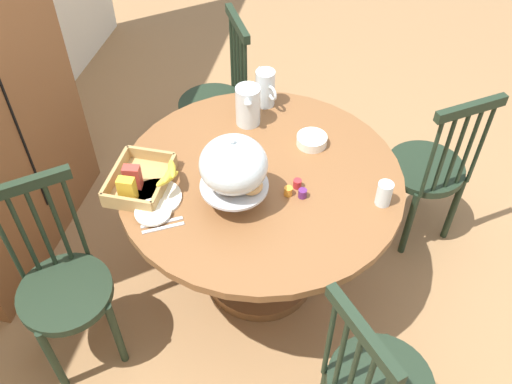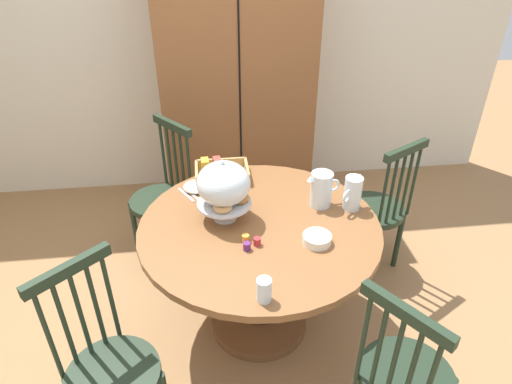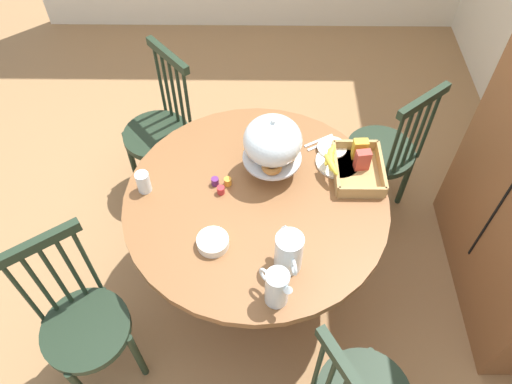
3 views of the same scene
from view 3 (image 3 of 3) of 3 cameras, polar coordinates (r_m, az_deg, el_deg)
name	(u,v)px [view 3 (image 3 of 3)]	position (r m, az deg, el deg)	size (l,w,h in m)	color
ground_plane	(244,256)	(3.02, -1.42, -7.31)	(10.00, 10.00, 0.00)	#997047
dining_table	(256,223)	(2.49, 0.00, -3.62)	(1.24, 1.24, 0.74)	brown
windsor_chair_near_window	(84,325)	(2.45, -19.09, -14.18)	(0.46, 0.46, 0.97)	#1E2D1E
windsor_chair_facing_door	(383,154)	(2.99, 14.36, 4.27)	(0.47, 0.47, 0.97)	#1E2D1E
windsor_chair_far_side	(160,133)	(3.07, -10.90, 6.65)	(0.47, 0.47, 0.97)	#1E2D1E
pastry_stand_with_dome	(273,143)	(2.29, 1.90, 5.65)	(0.28, 0.28, 0.34)	silver
orange_juice_pitcher	(277,288)	(1.98, 2.38, -10.97)	(0.15, 0.14, 0.19)	silver
milk_pitcher	(289,253)	(2.06, 3.75, -7.03)	(0.20, 0.12, 0.20)	silver
cereal_basket	(355,165)	(2.45, 11.26, 3.04)	(0.32, 0.30, 0.12)	tan
china_plate_large	(338,162)	(2.50, 9.33, 3.41)	(0.22, 0.22, 0.01)	white
china_plate_small	(332,148)	(2.55, 8.69, 5.05)	(0.15, 0.15, 0.01)	white
cereal_bowl	(213,242)	(2.17, -4.96, -5.72)	(0.14, 0.14, 0.04)	white
drinking_glass	(143,182)	(2.38, -12.76, 1.11)	(0.06, 0.06, 0.11)	silver
jam_jar_strawberry	(221,190)	(2.34, -4.04, 0.21)	(0.04, 0.04, 0.04)	#B7282D
jam_jar_apricot	(228,182)	(2.37, -3.24, 1.20)	(0.04, 0.04, 0.04)	orange
jam_jar_grape	(215,181)	(2.37, -4.70, 1.21)	(0.04, 0.04, 0.04)	#5B2366
table_knife	(322,144)	(2.57, 7.54, 5.42)	(0.17, 0.01, 0.01)	silver
dinner_fork	(319,141)	(2.59, 7.18, 5.84)	(0.17, 0.01, 0.01)	silver
soup_spoon	(354,181)	(2.43, 11.18, 1.19)	(0.17, 0.01, 0.01)	silver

